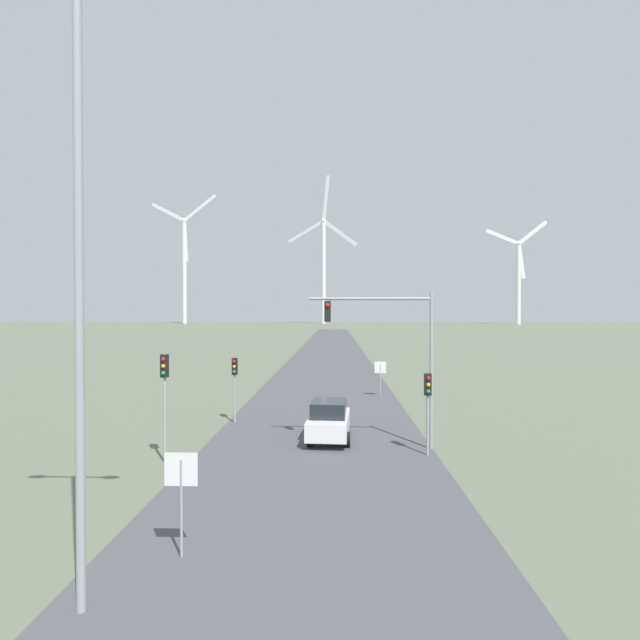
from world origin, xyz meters
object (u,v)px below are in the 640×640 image
car_approaching (329,420)px  wind_turbine_left (324,260)px  stop_sign_near (181,484)px  wind_turbine_center (518,274)px  wind_turbine_far_left (185,261)px  traffic_light_mast_overhead (390,337)px  stop_sign_far (380,372)px  traffic_light_post_near_right (428,395)px  traffic_light_post_near_left (164,384)px  streetlamp (78,216)px  traffic_light_post_mid_left (235,375)px

car_approaching → wind_turbine_left: wind_turbine_left is taller
stop_sign_near → wind_turbine_center: 254.18m
wind_turbine_left → wind_turbine_center: bearing=-9.6°
wind_turbine_far_left → wind_turbine_left: (73.55, 2.00, 0.21)m
traffic_light_mast_overhead → wind_turbine_center: bearing=68.8°
stop_sign_far → wind_turbine_left: (-9.27, 228.35, 31.67)m
stop_sign_near → traffic_light_post_near_right: size_ratio=0.75×
traffic_light_post_near_left → traffic_light_mast_overhead: 9.51m
streetlamp → traffic_light_post_near_left: (-1.68, 9.67, -4.67)m
streetlamp → stop_sign_far: size_ratio=5.23×
stop_sign_near → traffic_light_post_near_left: bearing=111.8°
traffic_light_post_near_left → traffic_light_post_mid_left: traffic_light_post_near_left is taller
stop_sign_far → wind_turbine_left: size_ratio=0.03×
traffic_light_post_near_right → traffic_light_post_mid_left: bearing=147.8°
streetlamp → stop_sign_near: size_ratio=5.06×
wind_turbine_left → traffic_light_post_near_left: bearing=-90.1°
wind_turbine_center → traffic_light_mast_overhead: bearing=-111.2°
car_approaching → stop_sign_far: bearing=73.9°
streetlamp → traffic_light_post_near_left: size_ratio=3.01×
wind_turbine_far_left → wind_turbine_center: size_ratio=1.31×
stop_sign_near → wind_turbine_center: size_ratio=0.05×
traffic_light_post_mid_left → traffic_light_post_near_right: bearing=-32.2°
car_approaching → streetlamp: bearing=-109.4°
streetlamp → stop_sign_far: 27.33m
stop_sign_near → wind_turbine_far_left: size_ratio=0.04×
streetlamp → wind_turbine_far_left: (-74.66, 251.71, 25.40)m
traffic_light_post_near_right → traffic_light_post_mid_left: 10.85m
traffic_light_mast_overhead → streetlamp: bearing=-121.6°
traffic_light_post_near_left → car_approaching: 7.73m
traffic_light_post_near_left → traffic_light_post_near_right: traffic_light_post_near_left is taller
stop_sign_near → car_approaching: 11.73m
car_approaching → traffic_light_post_near_left: bearing=-149.7°
traffic_light_post_mid_left → wind_turbine_left: 238.91m
streetlamp → traffic_light_post_near_left: 10.87m
stop_sign_far → wind_turbine_left: wind_turbine_left is taller
stop_sign_near → wind_turbine_far_left: wind_turbine_far_left is taller
traffic_light_post_mid_left → wind_turbine_center: size_ratio=0.07×
traffic_light_post_near_left → traffic_light_post_mid_left: 7.27m
traffic_light_mast_overhead → wind_turbine_far_left: 254.93m
stop_sign_near → stop_sign_far: size_ratio=1.03×
traffic_light_post_near_right → traffic_light_mast_overhead: (-1.45, 0.99, 2.35)m
wind_turbine_left → stop_sign_far: bearing=-87.7°
stop_sign_far → wind_turbine_far_left: bearing=110.1°
car_approaching → wind_turbine_center: (90.01, 224.09, 23.73)m
traffic_light_post_mid_left → car_approaching: bearing=-33.8°
stop_sign_near → traffic_light_post_mid_left: bearing=96.5°
stop_sign_near → traffic_light_post_mid_left: size_ratio=0.73×
streetlamp → wind_turbine_far_left: 263.77m
traffic_light_post_near_right → traffic_light_mast_overhead: bearing=145.8°
traffic_light_post_near_left → wind_turbine_far_left: bearing=106.8°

